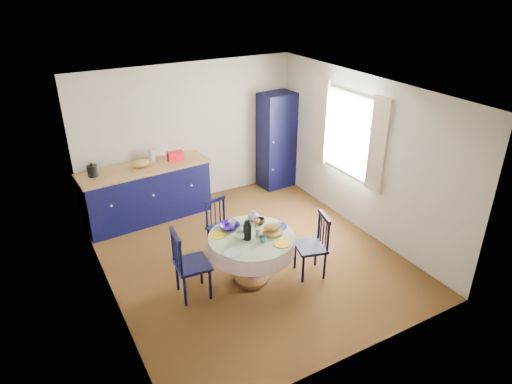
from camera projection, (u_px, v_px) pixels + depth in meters
floor at (250, 257)px, 6.83m from camera, size 4.50×4.50×0.00m
ceiling at (249, 91)px, 5.72m from camera, size 4.50×4.50×0.00m
wall_back at (189, 134)px, 8.04m from camera, size 4.00×0.02×2.50m
wall_left at (102, 216)px, 5.40m from camera, size 0.02×4.50×2.50m
wall_right at (362, 155)px, 7.15m from camera, size 0.02×4.50×2.50m
window at (349, 134)px, 7.24m from camera, size 0.10×1.74×1.45m
kitchen_counter at (147, 192)px, 7.68m from camera, size 2.18×0.81×1.20m
pantry_cabinet at (276, 141)px, 8.71m from camera, size 0.68×0.51×1.84m
dining_table at (252, 244)px, 6.09m from camera, size 1.16×1.16×0.98m
chair_left at (189, 264)px, 5.82m from camera, size 0.45×0.47×0.98m
chair_far at (220, 226)px, 6.79m from camera, size 0.43×0.41×0.84m
chair_right at (313, 245)px, 6.27m from camera, size 0.48×0.50×0.92m
mug_a at (241, 235)px, 5.96m from camera, size 0.13×0.13×0.10m
mug_b at (262, 239)px, 5.89m from camera, size 0.09×0.09×0.09m
mug_c at (261, 221)px, 6.29m from camera, size 0.12×0.12×0.09m
mug_d at (232, 224)px, 6.23m from camera, size 0.10×0.10×0.10m
cobalt_bowl at (229, 226)px, 6.20m from camera, size 0.28×0.28×0.07m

